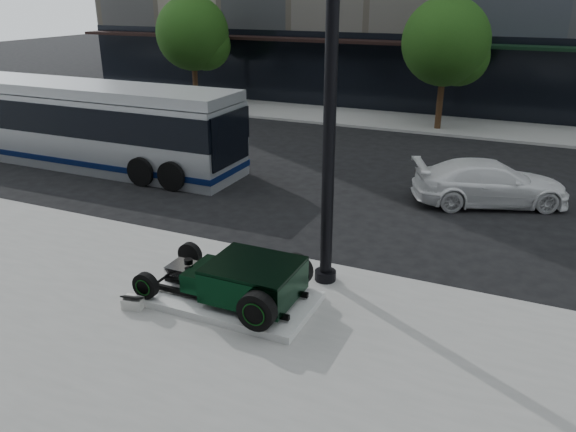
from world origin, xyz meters
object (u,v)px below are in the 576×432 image
at_px(lamppost, 330,100).
at_px(white_sedan, 490,183).
at_px(transit_bus, 86,124).
at_px(hot_rod, 244,279).

xyz_separation_m(lamppost, white_sedan, (2.67, 6.73, -3.33)).
relative_size(lamppost, white_sedan, 1.86).
xyz_separation_m(lamppost, transit_bus, (-11.25, 5.14, -2.50)).
relative_size(transit_bus, white_sedan, 2.69).
relative_size(hot_rod, lamppost, 0.38).
relative_size(hot_rod, white_sedan, 0.71).
bearing_deg(white_sedan, lamppost, 135.96).
distance_m(transit_bus, white_sedan, 14.03).
distance_m(hot_rod, lamppost, 3.84).
height_order(lamppost, white_sedan, lamppost).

